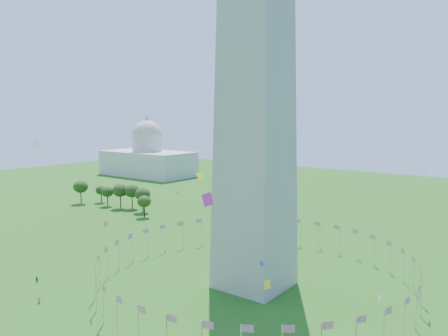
{
  "coord_description": "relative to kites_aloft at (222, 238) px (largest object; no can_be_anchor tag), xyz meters",
  "views": [
    {
      "loc": [
        60.27,
        -42.49,
        44.23
      ],
      "look_at": [
        1.44,
        35.0,
        32.55
      ],
      "focal_mm": 35.0,
      "sensor_mm": 36.0,
      "label": 1
    }
  ],
  "objects": [
    {
      "name": "kites_aloft",
      "position": [
        0.0,
        0.0,
        0.0
      ],
      "size": [
        101.72,
        69.45,
        32.41
      ],
      "color": "#CC2699",
      "rests_on": "ground"
    },
    {
      "name": "flag_ring",
      "position": [
        -7.52,
        23.6,
        -14.98
      ],
      "size": [
        80.24,
        80.24,
        9.0
      ],
      "color": "silver",
      "rests_on": "ground"
    },
    {
      "name": "tree_line_west",
      "position": [
        -112.68,
        64.59,
        -14.07
      ],
      "size": [
        55.07,
        15.47,
        11.7
      ],
      "color": "#34501A",
      "rests_on": "ground"
    },
    {
      "name": "capitol_building",
      "position": [
        -187.52,
        153.6,
        3.52
      ],
      "size": [
        70.0,
        35.0,
        46.0
      ],
      "primitive_type": null,
      "color": "beige",
      "rests_on": "ground"
    }
  ]
}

